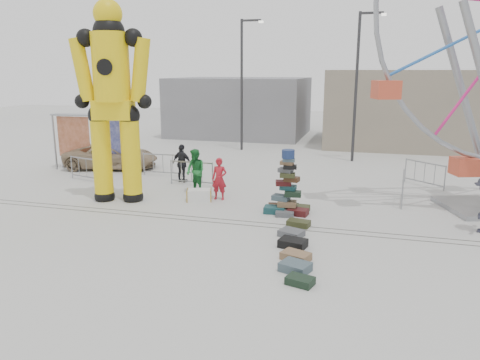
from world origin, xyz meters
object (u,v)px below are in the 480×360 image
(lamp_post_left, at_px, (243,78))
(barricade_wheel_back, at_px, (424,174))
(barricade_dummy_a, at_px, (86,169))
(barricade_dummy_c, at_px, (192,173))
(barricade_dummy_b, at_px, (163,165))
(banner_scaffold, at_px, (90,128))
(pedestrian_red, at_px, (219,179))
(steamer_trunk, at_px, (199,195))
(crash_test_dummy, at_px, (113,95))
(pedestrian_black, at_px, (182,163))
(suitcase_tower, at_px, (287,195))
(parked_suv, at_px, (111,156))
(lamp_post_right, at_px, (358,80))
(pedestrian_green, at_px, (196,171))
(barricade_wheel_front, at_px, (403,188))

(lamp_post_left, relative_size, barricade_wheel_back, 4.00)
(barricade_dummy_a, distance_m, barricade_dummy_c, 5.01)
(lamp_post_left, distance_m, barricade_dummy_b, 9.38)
(banner_scaffold, bearing_deg, pedestrian_red, -26.91)
(barricade_wheel_back, bearing_deg, pedestrian_red, -109.45)
(steamer_trunk, xyz_separation_m, barricade_dummy_c, (-1.19, 2.26, 0.33))
(crash_test_dummy, height_order, barricade_wheel_back, crash_test_dummy)
(crash_test_dummy, xyz_separation_m, barricade_dummy_c, (1.88, 3.05, -3.53))
(pedestrian_black, bearing_deg, pedestrian_red, 150.73)
(suitcase_tower, distance_m, steamer_trunk, 3.66)
(lamp_post_left, relative_size, crash_test_dummy, 1.03)
(lamp_post_left, distance_m, barricade_dummy_a, 11.92)
(parked_suv, bearing_deg, pedestrian_red, -131.89)
(suitcase_tower, relative_size, banner_scaffold, 0.58)
(lamp_post_right, bearing_deg, suitcase_tower, -100.39)
(barricade_dummy_b, bearing_deg, crash_test_dummy, -89.81)
(lamp_post_left, height_order, pedestrian_red, lamp_post_left)
(parked_suv, bearing_deg, barricade_wheel_back, -100.78)
(lamp_post_left, relative_size, pedestrian_green, 4.37)
(pedestrian_red, xyz_separation_m, pedestrian_green, (-1.29, 0.77, 0.08))
(pedestrian_black, bearing_deg, barricade_dummy_a, 26.02)
(lamp_post_right, distance_m, steamer_trunk, 12.20)
(banner_scaffold, distance_m, barricade_wheel_back, 16.15)
(barricade_dummy_b, xyz_separation_m, parked_suv, (-3.35, 0.95, 0.10))
(barricade_dummy_b, bearing_deg, lamp_post_left, 76.57)
(barricade_wheel_front, bearing_deg, crash_test_dummy, 108.16)
(barricade_dummy_c, bearing_deg, banner_scaffold, 167.35)
(lamp_post_right, relative_size, barricade_wheel_front, 4.00)
(crash_test_dummy, xyz_separation_m, parked_suv, (-3.49, 5.40, -3.43))
(barricade_wheel_back, bearing_deg, pedestrian_black, -127.21)
(lamp_post_left, bearing_deg, barricade_dummy_a, -114.75)
(lamp_post_right, distance_m, barricade_wheel_back, 7.21)
(pedestrian_black, bearing_deg, suitcase_tower, 161.67)
(steamer_trunk, xyz_separation_m, pedestrian_black, (-1.83, 2.74, 0.65))
(barricade_dummy_a, relative_size, pedestrian_green, 1.09)
(steamer_trunk, relative_size, parked_suv, 0.20)
(steamer_trunk, distance_m, barricade_dummy_c, 2.57)
(pedestrian_green, bearing_deg, parked_suv, -179.04)
(lamp_post_right, relative_size, steamer_trunk, 8.31)
(pedestrian_red, bearing_deg, barricade_dummy_c, 135.05)
(crash_test_dummy, relative_size, barricade_dummy_b, 3.87)
(barricade_wheel_front, bearing_deg, lamp_post_right, 18.76)
(lamp_post_right, height_order, pedestrian_green, lamp_post_right)
(lamp_post_right, xyz_separation_m, crash_test_dummy, (-8.60, -10.79, -0.40))
(barricade_wheel_back, bearing_deg, barricade_wheel_front, -68.52)
(lamp_post_left, relative_size, suitcase_tower, 3.48)
(crash_test_dummy, bearing_deg, lamp_post_right, 39.90)
(lamp_post_left, height_order, barricade_dummy_b, lamp_post_left)
(banner_scaffold, height_order, barricade_dummy_a, banner_scaffold)
(barricade_wheel_front, xyz_separation_m, pedestrian_black, (-9.48, 0.84, 0.32))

